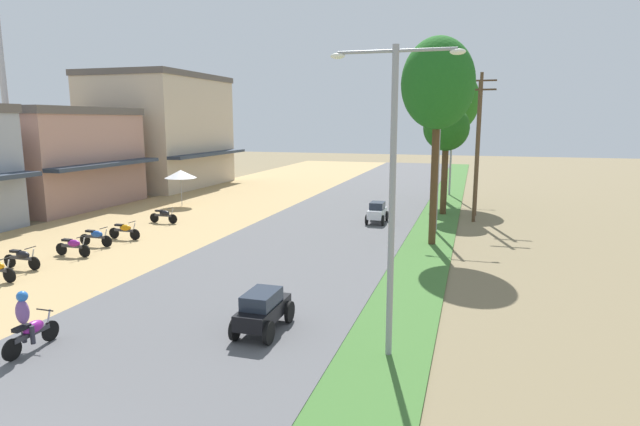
{
  "coord_description": "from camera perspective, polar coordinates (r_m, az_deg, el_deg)",
  "views": [
    {
      "loc": [
        7.7,
        -4.44,
        5.98
      ],
      "look_at": [
        0.95,
        18.16,
        1.79
      ],
      "focal_mm": 29.18,
      "sensor_mm": 36.0,
      "label": 1
    }
  ],
  "objects": [
    {
      "name": "parked_motorbike_sixth",
      "position": [
        31.76,
        -16.76,
        -0.2
      ],
      "size": [
        1.8,
        0.54,
        0.94
      ],
      "color": "black",
      "rests_on": "dirt_shoulder"
    },
    {
      "name": "utility_pole_far",
      "position": [
        32.08,
        16.84,
        6.67
      ],
      "size": [
        1.8,
        0.2,
        8.25
      ],
      "color": "brown",
      "rests_on": "ground"
    },
    {
      "name": "car_sedan_black",
      "position": [
        15.01,
        -6.28,
        -10.41
      ],
      "size": [
        1.1,
        2.26,
        1.19
      ],
      "color": "black",
      "rests_on": "road_strip"
    },
    {
      "name": "parked_motorbike_fifth",
      "position": [
        28.07,
        -20.64,
        -1.73
      ],
      "size": [
        1.8,
        0.54,
        0.94
      ],
      "color": "black",
      "rests_on": "dirt_shoulder"
    },
    {
      "name": "shophouse_far",
      "position": [
        50.15,
        -17.08,
        8.58
      ],
      "size": [
        10.1,
        12.14,
        10.1
      ],
      "color": "#C6B299",
      "rests_on": "ground"
    },
    {
      "name": "parked_motorbike_fourth",
      "position": [
        27.04,
        -23.36,
        -2.34
      ],
      "size": [
        1.8,
        0.54,
        0.94
      ],
      "color": "black",
      "rests_on": "dirt_shoulder"
    },
    {
      "name": "motorbike_ahead_second",
      "position": [
        15.6,
        -29.36,
        -10.46
      ],
      "size": [
        0.54,
        1.8,
        1.66
      ],
      "color": "black",
      "rests_on": "road_strip"
    },
    {
      "name": "streetlamp_far",
      "position": [
        43.17,
        14.24,
        8.17
      ],
      "size": [
        3.16,
        0.2,
        8.22
      ],
      "color": "gray",
      "rests_on": "median_strip"
    },
    {
      "name": "shophouse_mid",
      "position": [
        40.62,
        -26.5,
        5.47
      ],
      "size": [
        7.81,
        10.23,
        6.9
      ],
      "color": "tan",
      "rests_on": "ground"
    },
    {
      "name": "median_tree_second",
      "position": [
        33.96,
        13.68,
        8.92
      ],
      "size": [
        2.86,
        2.86,
        6.94
      ],
      "color": "#4C351E",
      "rests_on": "median_strip"
    },
    {
      "name": "streetlamp_mid",
      "position": [
        28.41,
        12.83,
        6.2
      ],
      "size": [
        3.16,
        0.2,
        7.08
      ],
      "color": "gray",
      "rests_on": "median_strip"
    },
    {
      "name": "median_tree_nearest",
      "position": [
        25.39,
        12.79,
        13.55
      ],
      "size": [
        3.4,
        3.4,
        9.76
      ],
      "color": "#4C351E",
      "rests_on": "median_strip"
    },
    {
      "name": "car_hatchback_white",
      "position": [
        30.54,
        6.29,
        0.15
      ],
      "size": [
        1.04,
        2.0,
        1.23
      ],
      "color": "silver",
      "rests_on": "road_strip"
    },
    {
      "name": "utility_pole_near",
      "position": [
        34.24,
        16.98,
        7.41
      ],
      "size": [
        1.8,
        0.2,
        8.91
      ],
      "color": "brown",
      "rests_on": "ground"
    },
    {
      "name": "parked_motorbike_third",
      "position": [
        25.45,
        -25.46,
        -3.23
      ],
      "size": [
        1.8,
        0.54,
        0.94
      ],
      "color": "black",
      "rests_on": "dirt_shoulder"
    },
    {
      "name": "median_tree_third",
      "position": [
        39.32,
        13.86,
        11.77
      ],
      "size": [
        4.41,
        4.41,
        9.75
      ],
      "color": "#4C351E",
      "rests_on": "median_strip"
    },
    {
      "name": "streetlamp_near",
      "position": [
        12.77,
        7.96,
        3.28
      ],
      "size": [
        3.16,
        0.2,
        7.68
      ],
      "color": "gray",
      "rests_on": "median_strip"
    },
    {
      "name": "parked_motorbike_second",
      "position": [
        24.25,
        -29.88,
        -4.23
      ],
      "size": [
        1.8,
        0.54,
        0.94
      ],
      "color": "black",
      "rests_on": "dirt_shoulder"
    },
    {
      "name": "vendor_umbrella",
      "position": [
        37.72,
        -15.04,
        4.15
      ],
      "size": [
        2.2,
        2.2,
        2.52
      ],
      "color": "#99999E",
      "rests_on": "dirt_shoulder"
    }
  ]
}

